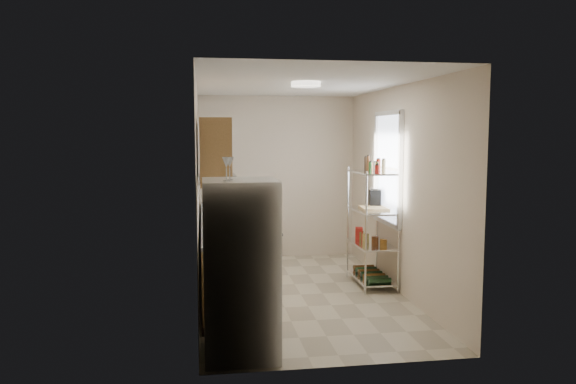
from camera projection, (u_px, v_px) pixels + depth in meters
The scene contains 16 objects.
room at pixel (301, 191), 6.88m from camera, with size 2.52×4.42×2.62m.
counter_run at pixel (225, 254), 7.26m from camera, with size 0.63×3.51×0.90m.
upper_cabinets at pixel (214, 150), 6.77m from camera, with size 0.33×2.20×0.72m, color tan.
range_hood at pixel (217, 179), 7.60m from camera, with size 0.50×0.60×0.12m, color #B7BABC.
window at pixel (388, 168), 7.38m from camera, with size 0.06×1.00×1.46m, color white.
bakers_rack at pixel (373, 202), 7.34m from camera, with size 0.45×0.90×1.73m.
ceiling_dome at pixel (306, 84), 6.45m from camera, with size 0.34×0.34×0.06m, color white.
refrigerator at pixel (241, 269), 5.03m from camera, with size 0.66×0.66×1.60m, color silver.
wine_glass_a at pixel (226, 169), 4.75m from camera, with size 0.07×0.07×0.21m, color silver, non-canonical shape.
wine_glass_b at pixel (230, 169), 4.85m from camera, with size 0.07×0.07×0.20m, color silver, non-canonical shape.
rice_cooker at pixel (223, 213), 7.01m from camera, with size 0.29×0.29×0.23m, color white.
frying_pan_large at pixel (224, 215), 7.45m from camera, with size 0.25×0.25×0.04m, color black.
frying_pan_small at pixel (227, 214), 7.59m from camera, with size 0.23×0.23×0.05m, color black.
cutting_board at pixel (374, 208), 7.39m from camera, with size 0.33×0.42×0.03m, color tan.
espresso_machine at pixel (375, 198), 7.61m from camera, with size 0.15×0.22×0.26m, color black.
storage_bag at pixel (359, 233), 7.71m from camera, with size 0.10×0.14×0.16m, color #AC1D15.
Camera 1 is at (-1.20, -6.74, 2.01)m, focal length 35.00 mm.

